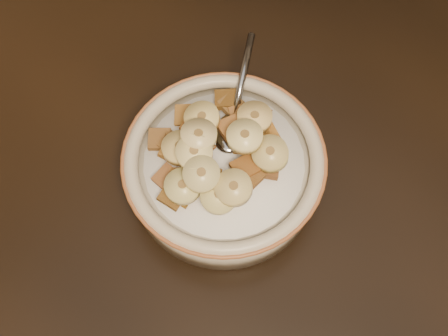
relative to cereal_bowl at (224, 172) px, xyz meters
The scene contains 42 objects.
cereal_bowl is the anchor object (origin of this frame).
milk 0.02m from the cereal_bowl, ahead, with size 0.14×0.14×0.00m, color white.
spoon 0.04m from the cereal_bowl, 114.87° to the left, with size 0.03×0.04×0.01m, color gray.
cereal_square_0 0.05m from the cereal_bowl, 82.91° to the right, with size 0.02×0.02×0.01m, color brown.
cereal_square_1 0.05m from the cereal_bowl, 113.42° to the left, with size 0.02×0.02×0.01m, color brown.
cereal_square_2 0.04m from the cereal_bowl, ahead, with size 0.02×0.02×0.01m, color brown.
cereal_square_3 0.04m from the cereal_bowl, 67.04° to the left, with size 0.02×0.02×0.01m, color olive.
cereal_square_4 0.07m from the cereal_bowl, 125.48° to the left, with size 0.02×0.02×0.01m, color brown.
cereal_square_5 0.05m from the cereal_bowl, 107.18° to the left, with size 0.02×0.02×0.01m, color brown.
cereal_square_6 0.05m from the cereal_bowl, 159.70° to the right, with size 0.02×0.02×0.01m, color brown.
cereal_square_7 0.07m from the cereal_bowl, 162.60° to the right, with size 0.02×0.02×0.01m, color brown.
cereal_square_8 0.06m from the cereal_bowl, 104.16° to the right, with size 0.02×0.02×0.01m, color brown.
cereal_square_9 0.05m from the cereal_bowl, 101.03° to the left, with size 0.02×0.02×0.01m, color olive.
cereal_square_10 0.06m from the cereal_bowl, 100.21° to the right, with size 0.02×0.02×0.01m, color brown.
cereal_square_11 0.06m from the cereal_bowl, 164.29° to the left, with size 0.02×0.02×0.01m, color brown.
cereal_square_12 0.06m from the cereal_bowl, 122.25° to the right, with size 0.02×0.02×0.01m, color brown.
cereal_square_13 0.05m from the cereal_bowl, 158.34° to the left, with size 0.02×0.02×0.01m, color brown.
cereal_square_14 0.06m from the cereal_bowl, 160.25° to the right, with size 0.02×0.02×0.01m, color brown.
cereal_square_15 0.06m from the cereal_bowl, 90.69° to the left, with size 0.02×0.02×0.01m, color brown.
cereal_square_16 0.05m from the cereal_bowl, 81.40° to the left, with size 0.02×0.02×0.01m, color brown.
cereal_square_17 0.05m from the cereal_bowl, 151.43° to the right, with size 0.02×0.02×0.01m, color #9C6A25.
cereal_square_18 0.05m from the cereal_bowl, ahead, with size 0.02×0.02×0.01m, color brown.
cereal_square_19 0.05m from the cereal_bowl, 91.21° to the left, with size 0.02×0.02×0.01m, color olive.
cereal_square_20 0.05m from the cereal_bowl, 114.17° to the right, with size 0.02×0.02×0.01m, color #9A6329.
cereal_square_21 0.05m from the cereal_bowl, 167.69° to the left, with size 0.02×0.02×0.01m, color #9D672C.
cereal_square_22 0.05m from the cereal_bowl, 146.62° to the right, with size 0.02×0.02×0.01m, color brown.
cereal_square_23 0.05m from the cereal_bowl, 21.07° to the left, with size 0.02×0.02×0.01m, color brown.
cereal_square_24 0.04m from the cereal_bowl, 161.77° to the right, with size 0.02×0.02×0.01m, color brown.
cereal_square_25 0.06m from the cereal_bowl, 119.84° to the left, with size 0.02×0.02×0.01m, color brown.
cereal_square_26 0.05m from the cereal_bowl, 67.73° to the left, with size 0.02×0.02×0.01m, color brown.
banana_slice_0 0.06m from the cereal_bowl, 59.20° to the right, with size 0.03×0.03×0.01m, color beige.
banana_slice_1 0.06m from the cereal_bowl, 87.62° to the left, with size 0.03×0.03×0.01m, color #FFD880.
banana_slice_2 0.06m from the cereal_bowl, 166.56° to the right, with size 0.03×0.03×0.01m, color #E0CB78.
banana_slice_3 0.06m from the cereal_bowl, 101.21° to the right, with size 0.03×0.03×0.01m, color #D1C37F.
banana_slice_4 0.06m from the cereal_bowl, 64.52° to the left, with size 0.03×0.03×0.01m, color #FDE88E.
banana_slice_5 0.06m from the cereal_bowl, 89.21° to the right, with size 0.03×0.03×0.01m, color #CBBE84.
banana_slice_6 0.06m from the cereal_bowl, 32.68° to the left, with size 0.03×0.03×0.01m, color #CEBB6C.
banana_slice_7 0.06m from the cereal_bowl, 32.63° to the left, with size 0.03×0.03×0.01m, color tan.
banana_slice_8 0.06m from the cereal_bowl, 128.24° to the right, with size 0.03×0.03×0.01m, color beige.
banana_slice_9 0.06m from the cereal_bowl, 148.65° to the right, with size 0.03×0.03×0.01m, color tan.
banana_slice_10 0.06m from the cereal_bowl, 159.20° to the left, with size 0.03×0.03×0.01m, color #F9E28A.
banana_slice_11 0.06m from the cereal_bowl, 40.97° to the right, with size 0.03×0.03×0.01m, color tan.
Camera 1 is at (-0.12, -0.24, 1.24)m, focal length 45.00 mm.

